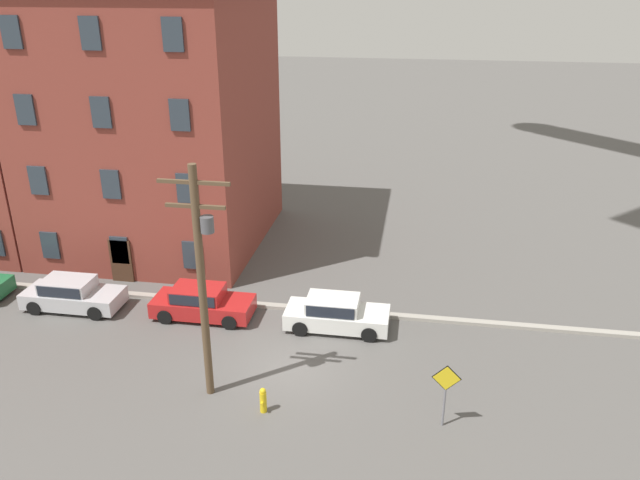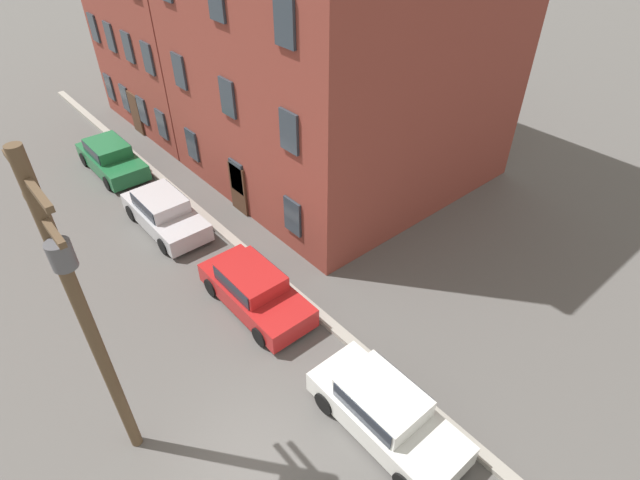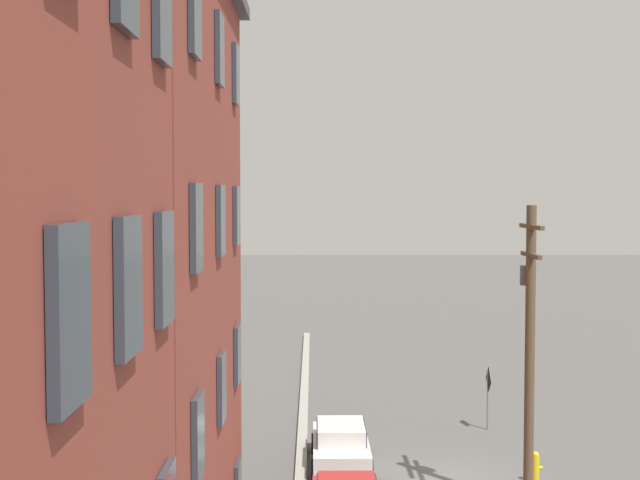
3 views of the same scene
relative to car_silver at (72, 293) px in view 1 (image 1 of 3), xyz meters
The scene contains 9 objects.
ground_plane 11.16m from the car_silver, 15.78° to the right, with size 200.00×200.00×0.00m, color #565451.
kerb_strip 10.84m from the car_silver, ahead, with size 56.00×0.36×0.16m, color #9E998E.
apartment_midblock 10.62m from the car_silver, 83.18° to the left, with size 11.54×11.82×13.70m.
car_silver is the anchor object (origin of this frame).
car_red 6.06m from the car_silver, ahead, with size 4.40×1.92×1.43m.
car_white 12.03m from the car_silver, ahead, with size 4.40×1.92×1.43m.
caution_sign 17.38m from the car_silver, 18.53° to the right, with size 0.97×0.08×2.40m.
utility_pole 10.46m from the car_silver, 31.43° to the right, with size 2.40×0.44×8.58m.
fire_hydrant 11.85m from the car_silver, 29.18° to the right, with size 0.24×0.34×0.96m.
Camera 1 is at (4.42, -19.82, 13.92)m, focal length 35.00 mm.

